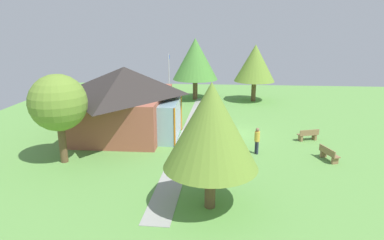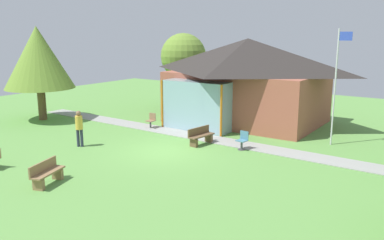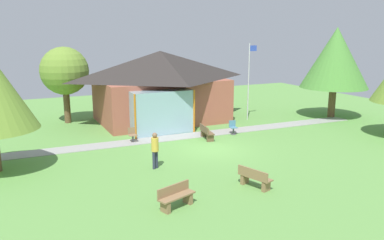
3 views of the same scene
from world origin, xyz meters
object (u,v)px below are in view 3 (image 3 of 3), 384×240
Objects in this scene: tree_behind_pavilion_left at (65,71)px; pavilion at (161,85)px; tree_east_hedge at (335,58)px; flagpole at (249,78)px; patio_chair_west at (132,135)px; bench_rear_near_path at (206,133)px; bench_front_left at (176,197)px; patio_chair_lawn_spare at (233,128)px; visitor_strolling_lawn at (155,148)px; bench_front_center at (255,178)px.

pavilion is at bearing -20.56° from tree_behind_pavilion_left.
pavilion is 13.00m from tree_east_hedge.
flagpole is 6.43× the size of patio_chair_west.
bench_rear_near_path is 0.99× the size of bench_front_left.
tree_behind_pavilion_left reaches higher than patio_chair_lawn_spare.
visitor_strolling_lawn is at bearing 84.47° from patio_chair_west.
bench_front_center is at bearing -122.27° from flagpole.
patio_chair_lawn_spare is 0.16× the size of tree_behind_pavilion_left.
flagpole is at bearing 129.76° from bench_front_center.
flagpole reaches higher than patio_chair_lawn_spare.
patio_chair_west is 6.34m from patio_chair_lawn_spare.
visitor_strolling_lawn is (-0.37, -4.83, 0.61)m from patio_chair_west.
bench_front_center is (-1.04, -13.37, -2.21)m from pavilion.
flagpole is 3.54× the size of bench_front_center.
patio_chair_west is (-3.56, -4.59, -2.20)m from pavilion.
visitor_strolling_lawn is (-2.88, 3.95, 0.62)m from bench_front_center.
bench_front_left is 0.90× the size of visitor_strolling_lawn.
patio_chair_west is at bearing -166.58° from flagpole.
pavilion is at bearing -56.59° from patio_chair_lawn_spare.
tree_behind_pavilion_left is (-5.16, 15.69, 3.25)m from bench_front_center.
flagpole is 13.01m from tree_behind_pavilion_left.
bench_front_left is 1.82× the size of patio_chair_lawn_spare.
patio_chair_lawn_spare is 10.31m from tree_east_hedge.
patio_chair_lawn_spare reaches higher than bench_front_center.
bench_rear_near_path is at bearing -169.44° from visitor_strolling_lawn.
patio_chair_west is at bearing 178.02° from bench_front_center.
tree_behind_pavilion_left is (-2.28, 11.74, 2.63)m from visitor_strolling_lawn.
patio_chair_lawn_spare is (2.72, -5.50, -2.20)m from pavilion.
tree_east_hedge is at bearing -19.49° from pavilion.
tree_east_hedge is 19.51m from tree_behind_pavilion_left.
flagpole reaches higher than patio_chair_west.
pavilion is 1.80× the size of tree_behind_pavilion_left.
tree_east_hedge reaches higher than patio_chair_west.
bench_front_left is (-4.70, -13.69, -2.21)m from pavilion.
pavilion is at bearing 160.51° from tree_east_hedge.
bench_front_left is at bearing -150.82° from tree_east_hedge.
patio_chair_lawn_spare is at bearing 136.46° from bench_front_center.
tree_east_hedge reaches higher than tree_behind_pavilion_left.
visitor_strolling_lawn reaches higher than bench_front_center.
pavilion reaches higher than bench_rear_near_path.
patio_chair_lawn_spare is 12.30m from tree_behind_pavilion_left.
patio_chair_west is at bearing -127.80° from pavilion.
visitor_strolling_lawn is at bearing -144.25° from flagpole.
pavilion is 6.71m from tree_behind_pavilion_left.
flagpole reaches higher than visitor_strolling_lawn.
pavilion is 6.16× the size of bench_front_center.
flagpole is 6.43× the size of patio_chair_lawn_spare.
tree_east_hedge is at bearing 170.30° from visitor_strolling_lawn.
visitor_strolling_lawn reaches higher than bench_rear_near_path.
bench_rear_near_path is 9.48m from bench_front_left.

